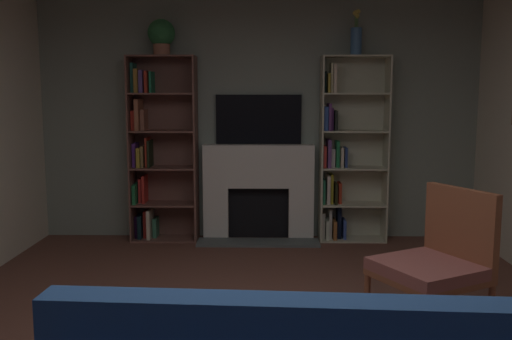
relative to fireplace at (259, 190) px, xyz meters
name	(u,v)px	position (x,y,z in m)	size (l,w,h in m)	color
wall_back_accent	(259,113)	(0.00, 0.14, 0.85)	(4.98, 0.06, 2.80)	gray
fireplace	(259,190)	(0.00, 0.00, 0.00)	(1.33, 0.50, 1.06)	silver
tv	(259,119)	(0.00, 0.08, 0.78)	(0.95, 0.06, 0.55)	black
bookshelf_left	(156,150)	(-1.13, -0.02, 0.44)	(0.73, 0.34, 2.03)	brown
bookshelf_right	(345,155)	(0.95, -0.01, 0.39)	(0.73, 0.31, 2.03)	beige
potted_plant	(161,35)	(-1.04, -0.04, 1.69)	(0.29, 0.29, 0.39)	#AC6951
vase_with_flowers	(356,39)	(1.04, -0.04, 1.65)	(0.12, 0.12, 0.48)	teal
armchair	(438,260)	(1.23, -2.53, -0.03)	(0.83, 0.82, 0.99)	brown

